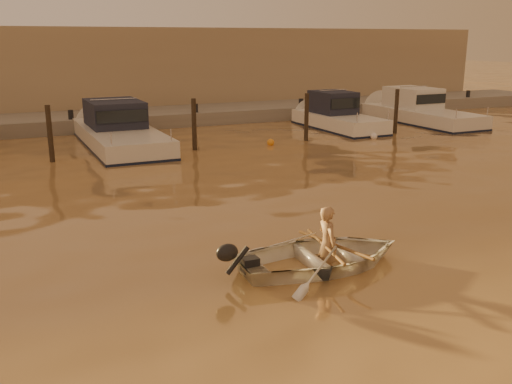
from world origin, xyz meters
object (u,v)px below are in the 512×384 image
dinghy (322,256)px  moored_boat_5 (421,111)px  person (327,244)px  waterfront_building (123,71)px  moored_boat_2 (119,130)px  moored_boat_4 (339,116)px

dinghy → moored_boat_5: (14.72, 14.47, 0.40)m
person → waterfront_building: size_ratio=0.03×
moored_boat_2 → moored_boat_5: bearing=0.0°
dinghy → moored_boat_2: (-0.79, 14.47, 0.40)m
person → waterfront_building: bearing=-1.1°
moored_boat_2 → moored_boat_5: same height
person → moored_boat_2: size_ratio=0.17×
moored_boat_4 → moored_boat_5: size_ratio=0.80×
moored_boat_4 → waterfront_building: (-7.85, 11.00, 1.77)m
dinghy → moored_boat_5: 20.65m
moored_boat_2 → moored_boat_4: size_ratio=1.34×
dinghy → moored_boat_4: (9.71, 14.47, 0.40)m
dinghy → moored_boat_5: bearing=-42.6°
moored_boat_2 → moored_boat_5: size_ratio=1.08×
dinghy → moored_boat_4: 17.43m
dinghy → waterfront_building: bearing=-1.3°
dinghy → moored_boat_4: bearing=-31.0°
waterfront_building → moored_boat_5: bearing=-40.5°
person → moored_boat_2: bearing=6.4°
moored_boat_2 → moored_boat_5: (15.51, 0.00, 0.00)m
moored_boat_5 → moored_boat_2: bearing=180.0°
moored_boat_5 → waterfront_building: size_ratio=0.17×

